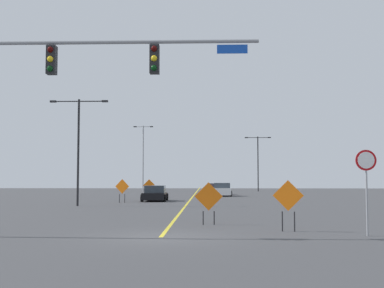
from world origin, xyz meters
TOP-DOWN VIEW (x-y plane):
  - ground at (0.00, 0.00)m, footprint 149.86×149.86m
  - road_centre_stripe at (0.00, 41.63)m, footprint 0.16×83.25m
  - traffic_signal_assembly at (-4.09, -0.01)m, footprint 11.38×0.44m
  - stop_sign at (7.44, 0.64)m, footprint 0.76×0.07m
  - street_lamp_far_right at (-7.77, 54.56)m, footprint 2.84×0.24m
  - street_lamp_mid_right at (8.92, 55.65)m, footprint 3.80×0.24m
  - street_lamp_near_left at (-7.90, 18.78)m, footprint 4.32×0.24m
  - construction_sign_median_far at (-4.35, 33.20)m, footprint 1.24×0.16m
  - construction_sign_median_near at (1.69, 4.75)m, footprint 1.27×0.08m
  - construction_sign_left_lane at (4.82, 2.06)m, footprint 1.19×0.27m
  - construction_sign_left_shoulder at (-5.40, 23.33)m, footprint 1.18×0.31m
  - car_white_far at (3.17, 37.75)m, footprint 2.13×3.92m
  - car_black_near at (-3.02, 26.36)m, footprint 2.17×4.04m
  - car_red_approaching at (2.59, 42.95)m, footprint 2.20×3.97m

SIDE VIEW (x-z plane):
  - ground at x=0.00m, z-range 0.00..0.00m
  - road_centre_stripe at x=0.00m, z-range 0.00..0.01m
  - car_red_approaching at x=2.59m, z-range -0.05..1.30m
  - car_black_near at x=-3.02m, z-range -0.05..1.32m
  - car_white_far at x=3.17m, z-range -0.05..1.41m
  - construction_sign_median_far at x=-4.35m, z-range 0.23..2.11m
  - construction_sign_median_near at x=1.69m, z-range 0.23..2.12m
  - construction_sign_left_shoulder at x=-5.40m, z-range 0.26..2.21m
  - construction_sign_left_lane at x=4.82m, z-range 0.28..2.29m
  - stop_sign at x=7.44m, z-range 0.63..3.75m
  - street_lamp_near_left at x=-7.90m, z-range 0.80..8.67m
  - street_lamp_mid_right at x=8.92m, z-range 0.77..8.77m
  - street_lamp_far_right at x=-7.77m, z-range 0.72..10.27m
  - traffic_signal_assembly at x=-4.09m, z-range 1.92..9.25m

